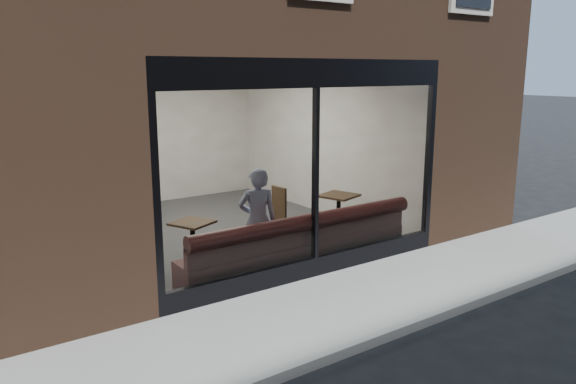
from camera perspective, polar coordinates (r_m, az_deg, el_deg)
ground at (r=7.20m, az=13.06°, el=-13.05°), size 120.00×120.00×0.00m
sidewalk_near at (r=7.83m, az=7.51°, el=-10.65°), size 40.00×2.00×0.01m
kerb_near at (r=7.14m, az=13.39°, el=-12.74°), size 40.00×0.10×0.12m
host_building_pier_right at (r=15.09m, az=0.04°, el=6.82°), size 2.50×12.00×3.20m
host_building_backfill at (r=16.09m, az=-17.41°, el=6.60°), size 5.00×6.00×3.20m
cafe_floor at (r=10.91m, az=-6.91°, el=-3.87°), size 6.00×6.00×0.00m
cafe_ceiling at (r=10.49m, az=-7.37°, el=13.00°), size 6.00×6.00×0.00m
cafe_wall_back at (r=13.28m, az=-13.31°, el=5.73°), size 5.00×0.00×5.00m
cafe_wall_left at (r=9.67m, az=-20.23°, el=2.96°), size 0.00×6.00×6.00m
cafe_wall_right at (r=11.96m, az=3.47°, el=5.35°), size 0.00×6.00×6.00m
storefront_kick at (r=8.52m, az=2.70°, el=-7.58°), size 5.00×0.10×0.30m
storefront_header at (r=8.01m, az=2.91°, el=11.97°), size 5.00×0.10×0.40m
storefront_mullion at (r=8.15m, az=2.80°, el=1.72°), size 0.06×0.10×2.50m
storefront_glass at (r=8.12m, az=2.93°, el=1.69°), size 4.80×0.00×4.80m
banquette at (r=8.79m, az=1.09°, el=-6.40°), size 4.00×0.55×0.45m
person at (r=8.54m, az=-3.10°, el=-2.89°), size 0.69×0.58×1.62m
cafe_table_left at (r=8.77m, az=-9.71°, el=-3.11°), size 0.73×0.73×0.04m
cafe_table_right at (r=10.54m, az=5.18°, el=-0.37°), size 0.77×0.77×0.04m
cafe_chair_left at (r=9.65m, az=-15.17°, el=-5.02°), size 0.48×0.48×0.04m
cafe_chair_right at (r=10.31m, az=-1.72°, el=-3.48°), size 0.42×0.42×0.04m
wall_poster at (r=8.87m, az=-18.45°, el=1.91°), size 0.02×0.64×0.86m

